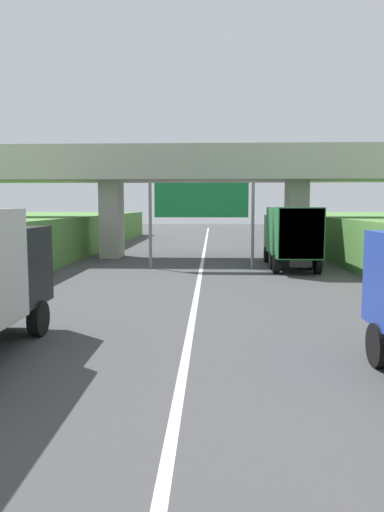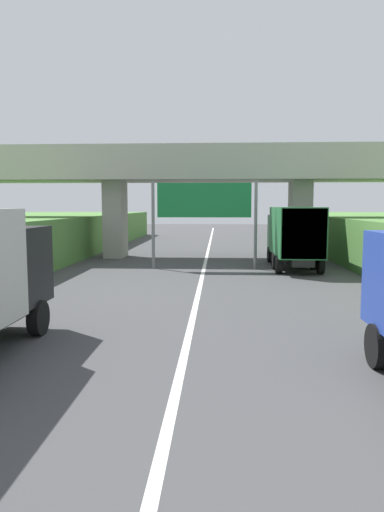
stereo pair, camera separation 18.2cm
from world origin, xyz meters
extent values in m
cube|color=white|center=(0.00, 31.90, 0.00)|extent=(0.20, 103.80, 0.01)
cube|color=#ADA89E|center=(0.00, 39.87, 5.72)|extent=(40.00, 4.80, 1.10)
cube|color=#ADA89E|center=(0.00, 37.65, 6.82)|extent=(40.00, 0.36, 1.10)
cube|color=#ADA89E|center=(0.00, 42.09, 6.82)|extent=(40.00, 0.36, 1.10)
cube|color=#9F9A91|center=(-6.25, 39.87, 2.59)|extent=(1.30, 2.20, 5.17)
cube|color=#9F9A91|center=(6.25, 39.87, 2.59)|extent=(1.30, 2.20, 5.17)
cylinder|color=slate|center=(-2.85, 34.10, 2.44)|extent=(0.18, 0.18, 4.87)
cylinder|color=slate|center=(2.85, 34.10, 2.44)|extent=(0.18, 0.18, 4.87)
cube|color=#167238|center=(0.00, 34.10, 3.82)|extent=(5.20, 0.12, 1.90)
cube|color=white|center=(0.00, 34.08, 3.82)|extent=(4.89, 0.01, 1.67)
cylinder|color=black|center=(4.25, 17.96, 0.48)|extent=(0.30, 0.96, 0.96)
cube|color=black|center=(5.01, 34.84, 0.66)|extent=(1.10, 7.30, 0.36)
cube|color=#236B38|center=(5.01, 37.44, 1.89)|extent=(2.10, 2.10, 2.10)
cube|color=#2D3842|center=(5.01, 38.46, 2.19)|extent=(1.89, 0.06, 0.90)
cube|color=#236B38|center=(5.01, 33.79, 2.14)|extent=(2.30, 5.20, 2.60)
cube|color=#1A502A|center=(5.01, 31.21, 2.14)|extent=(2.21, 0.04, 2.50)
cylinder|color=black|center=(4.04, 37.44, 0.48)|extent=(0.30, 0.96, 0.96)
cylinder|color=black|center=(5.98, 37.44, 0.48)|extent=(0.30, 0.96, 0.96)
cylinder|color=black|center=(3.94, 32.36, 0.48)|extent=(0.30, 0.96, 0.96)
cylinder|color=black|center=(6.08, 32.36, 0.48)|extent=(0.30, 0.96, 0.96)
cylinder|color=black|center=(3.94, 34.05, 0.48)|extent=(0.30, 0.96, 0.96)
cylinder|color=black|center=(6.08, 34.05, 0.48)|extent=(0.30, 0.96, 0.96)
cube|color=black|center=(-5.05, 20.10, 1.89)|extent=(2.10, 2.10, 2.10)
cube|color=#2D3842|center=(-5.05, 21.12, 2.19)|extent=(1.89, 0.06, 0.90)
cylinder|color=black|center=(-4.08, 20.10, 0.48)|extent=(0.30, 0.96, 0.96)
camera|label=1|loc=(0.60, 7.76, 3.50)|focal=33.23mm
camera|label=2|loc=(0.78, 7.77, 3.50)|focal=33.23mm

